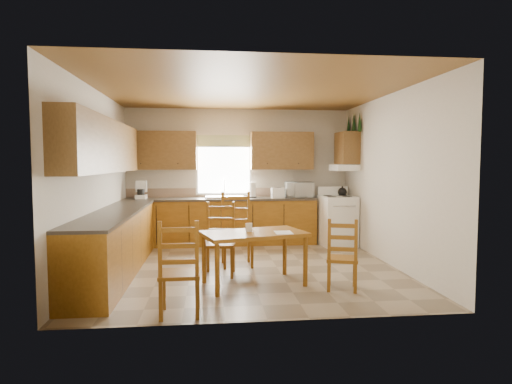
{
  "coord_description": "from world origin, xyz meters",
  "views": [
    {
      "loc": [
        -0.58,
        -6.48,
        1.63
      ],
      "look_at": [
        0.15,
        0.3,
        1.15
      ],
      "focal_mm": 30.0,
      "sensor_mm": 36.0,
      "label": 1
    }
  ],
  "objects": [
    {
      "name": "chair_far_right",
      "position": [
        -0.45,
        -0.39,
        0.52
      ],
      "size": [
        0.48,
        0.46,
        1.04
      ],
      "primitive_type": "cube",
      "rotation": [
        0.0,
        0.0,
        -0.12
      ],
      "color": "brown",
      "rests_on": "floor"
    },
    {
      "name": "paper_towel",
      "position": [
        0.26,
        1.98,
        1.07
      ],
      "size": [
        0.17,
        0.17,
        0.31
      ],
      "primitive_type": "cylinder",
      "rotation": [
        0.0,
        0.0,
        0.35
      ],
      "color": "white",
      "rests_on": "counter_back"
    },
    {
      "name": "coffeemaker",
      "position": [
        -1.91,
        1.92,
        1.08
      ],
      "size": [
        0.24,
        0.27,
        0.33
      ],
      "primitive_type": "cube",
      "rotation": [
        0.0,
        0.0,
        -0.24
      ],
      "color": "white",
      "rests_on": "counter_back"
    },
    {
      "name": "chair_near_left",
      "position": [
        -0.91,
        -1.95,
        0.51
      ],
      "size": [
        0.44,
        0.41,
        1.02
      ],
      "primitive_type": "cube",
      "rotation": [
        0.0,
        0.0,
        3.16
      ],
      "color": "brown",
      "rests_on": "floor"
    },
    {
      "name": "floor",
      "position": [
        0.0,
        0.0,
        0.0
      ],
      "size": [
        4.5,
        4.5,
        0.0
      ],
      "primitive_type": "plane",
      "color": "#88775D",
      "rests_on": "ground"
    },
    {
      "name": "upper_cab_back_left",
      "position": [
        -1.55,
        2.08,
        1.85
      ],
      "size": [
        1.41,
        0.33,
        0.75
      ],
      "primitive_type": "cube",
      "color": "brown",
      "rests_on": "wall_back"
    },
    {
      "name": "table_paper",
      "position": [
        0.37,
        -1.01,
        0.71
      ],
      "size": [
        0.22,
        0.3,
        0.0
      ],
      "primitive_type": "cube",
      "rotation": [
        0.0,
        0.0,
        -0.0
      ],
      "color": "white",
      "rests_on": "dining_table"
    },
    {
      "name": "chair_near_right",
      "position": [
        1.09,
        -1.24,
        0.46
      ],
      "size": [
        0.47,
        0.46,
        0.91
      ],
      "primitive_type": "cube",
      "rotation": [
        0.0,
        0.0,
        2.84
      ],
      "color": "brown",
      "rests_on": "floor"
    },
    {
      "name": "wall_left",
      "position": [
        -2.25,
        0.0,
        1.35
      ],
      "size": [
        4.5,
        4.5,
        0.0
      ],
      "primitive_type": "plane",
      "color": "beige",
      "rests_on": "floor"
    },
    {
      "name": "range_hood",
      "position": [
        2.03,
        1.65,
        1.52
      ],
      "size": [
        0.44,
        0.62,
        0.12
      ],
      "primitive_type": "cube",
      "color": "white",
      "rests_on": "wall_right"
    },
    {
      "name": "upper_cab_left",
      "position": [
        -2.08,
        -0.15,
        1.85
      ],
      "size": [
        0.33,
        3.6,
        0.75
      ],
      "primitive_type": "cube",
      "color": "brown",
      "rests_on": "wall_left"
    },
    {
      "name": "upper_cab_stove",
      "position": [
        2.08,
        1.65,
        1.9
      ],
      "size": [
        0.33,
        0.62,
        0.62
      ],
      "primitive_type": "cube",
      "color": "brown",
      "rests_on": "wall_right"
    },
    {
      "name": "toaster",
      "position": [
        0.75,
        1.86,
        1.02
      ],
      "size": [
        0.25,
        0.17,
        0.2
      ],
      "primitive_type": "cube",
      "rotation": [
        0.0,
        0.0,
        0.06
      ],
      "color": "white",
      "rests_on": "counter_back"
    },
    {
      "name": "wall_front",
      "position": [
        0.0,
        -2.25,
        1.35
      ],
      "size": [
        4.5,
        4.5,
        0.0
      ],
      "primitive_type": "plane",
      "color": "beige",
      "rests_on": "floor"
    },
    {
      "name": "counter_back",
      "position": [
        -0.38,
        1.95,
        0.9
      ],
      "size": [
        3.75,
        0.63,
        0.04
      ],
      "primitive_type": "cube",
      "color": "#3D362E",
      "rests_on": "lower_cab_back"
    },
    {
      "name": "wall_right",
      "position": [
        2.25,
        0.0,
        1.35
      ],
      "size": [
        4.5,
        4.5,
        0.0
      ],
      "primitive_type": "plane",
      "color": "beige",
      "rests_on": "floor"
    },
    {
      "name": "upper_cab_back_right",
      "position": [
        0.86,
        2.08,
        1.85
      ],
      "size": [
        1.25,
        0.33,
        0.75
      ],
      "primitive_type": "cube",
      "color": "brown",
      "rests_on": "wall_back"
    },
    {
      "name": "sink_basin",
      "position": [
        -0.3,
        1.95,
        0.94
      ],
      "size": [
        0.75,
        0.45,
        0.04
      ],
      "primitive_type": "cube",
      "color": "silver",
      "rests_on": "counter_back"
    },
    {
      "name": "backsplash",
      "position": [
        -0.38,
        2.24,
        1.01
      ],
      "size": [
        3.75,
        0.01,
        0.18
      ],
      "primitive_type": "cube",
      "color": "#8A6F58",
      "rests_on": "counter_back"
    },
    {
      "name": "stove",
      "position": [
        1.88,
        1.6,
        0.47
      ],
      "size": [
        0.7,
        0.72,
        0.95
      ],
      "primitive_type": "cube",
      "rotation": [
        0.0,
        0.0,
        0.1
      ],
      "color": "white",
      "rests_on": "floor"
    },
    {
      "name": "pine_decal_b",
      "position": [
        2.21,
        1.65,
        2.42
      ],
      "size": [
        0.22,
        0.22,
        0.36
      ],
      "primitive_type": "cone",
      "color": "black",
      "rests_on": "wall_right"
    },
    {
      "name": "lower_cab_back",
      "position": [
        -0.38,
        1.95,
        0.44
      ],
      "size": [
        3.75,
        0.6,
        0.88
      ],
      "primitive_type": "cube",
      "color": "brown",
      "rests_on": "floor"
    },
    {
      "name": "dining_table",
      "position": [
        -0.01,
        -0.92,
        0.35
      ],
      "size": [
        1.47,
        1.08,
        0.71
      ],
      "primitive_type": "cube",
      "rotation": [
        0.0,
        0.0,
        0.27
      ],
      "color": "brown",
      "rests_on": "floor"
    },
    {
      "name": "wall_back",
      "position": [
        0.0,
        2.25,
        1.35
      ],
      "size": [
        4.5,
        4.5,
        0.0
      ],
      "primitive_type": "plane",
      "color": "beige",
      "rests_on": "floor"
    },
    {
      "name": "lower_cab_left",
      "position": [
        -1.95,
        -0.15,
        0.44
      ],
      "size": [
        0.6,
        3.6,
        0.88
      ],
      "primitive_type": "cube",
      "color": "brown",
      "rests_on": "floor"
    },
    {
      "name": "ceiling",
      "position": [
        0.0,
        0.0,
        2.7
      ],
      "size": [
        4.5,
        4.5,
        0.0
      ],
      "primitive_type": "plane",
      "color": "brown",
      "rests_on": "floor"
    },
    {
      "name": "window_valance",
      "position": [
        -0.3,
        2.19,
        2.05
      ],
      "size": [
        1.19,
        0.01,
        0.24
      ],
      "primitive_type": "cube",
      "color": "#5C7B39",
      "rests_on": "wall_back"
    },
    {
      "name": "window_pane",
      "position": [
        -0.3,
        2.21,
        1.55
      ],
      "size": [
        1.05,
        0.01,
        1.1
      ],
      "primitive_type": "cube",
      "color": "white",
      "rests_on": "wall_back"
    },
    {
      "name": "chair_far_left",
      "position": [
        -0.17,
        0.15,
        0.57
      ],
      "size": [
        0.5,
        0.48,
        1.14
      ],
      "primitive_type": "cube",
      "rotation": [
        0.0,
        0.0,
        0.04
      ],
      "color": "brown",
      "rests_on": "floor"
    },
    {
      "name": "table_card",
      "position": [
        -0.07,
        -0.91,
        0.77
      ],
      "size": [
        0.09,
        0.04,
        0.12
      ],
      "primitive_type": "cube",
      "rotation": [
        0.0,
        0.0,
        0.27
      ],
      "color": "white",
      "rests_on": "dining_table"
    },
    {
      "name": "counter_left",
      "position": [
        -1.95,
        -0.15,
        0.9
      ],
      "size": [
        0.63,
        3.6,
        0.04
      ],
      "primitive_type": "cube",
      "color": "#3D362E",
      "rests_on": "lower_cab_left"
    },
    {
      "name": "window_frame",
      "position": [
        -0.3,
        2.22,
        1.55
      ],
      "size": [
        1.13,
        0.02,
        1.18
      ],
      "primitive_type": "cube",
      "color": "white",
      "rests_on": "wall_back"
    },
    {
      "name": "pine_decal_a",
      "position": [
        2.21,
        1.33,
        2.38
      ],
      "size": [
        0.22,
        0.22,
        0.36
      ],
      "primitive_type": "cone",
      "color": "black",
      "rests_on": "wall_right"
    },
    {
      "name": "microwave",
      "position": [
        1.2,
        1.94,
        1.07
      ],
      "size": [
        0.52,
        0.38,
        0.31
      ],
      "primitive_type": "imported",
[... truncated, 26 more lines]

